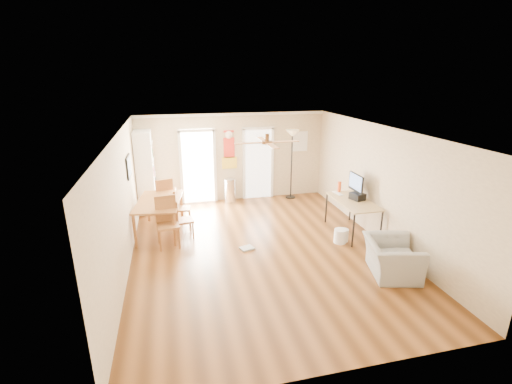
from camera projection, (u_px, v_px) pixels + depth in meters
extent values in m
plane|color=brown|center=(262.00, 250.00, 7.87)|extent=(7.00, 7.00, 0.00)
cube|color=red|center=(229.00, 149.00, 10.57)|extent=(0.46, 0.03, 1.10)
cube|color=white|center=(300.00, 141.00, 10.99)|extent=(0.50, 0.04, 0.60)
cube|color=black|center=(129.00, 167.00, 8.03)|extent=(0.04, 0.66, 0.48)
cylinder|color=silver|center=(230.00, 191.00, 10.72)|extent=(0.42, 0.42, 0.72)
cube|color=white|center=(338.00, 193.00, 9.02)|extent=(0.16, 0.36, 0.01)
cube|color=black|center=(357.00, 196.00, 8.57)|extent=(0.34, 0.37, 0.16)
cylinder|color=#F24D15|center=(339.00, 187.00, 9.13)|extent=(0.10, 0.10, 0.26)
cylinder|color=white|center=(343.00, 235.00, 8.27)|extent=(0.30, 0.30, 0.29)
cylinder|color=white|center=(340.00, 236.00, 8.18)|extent=(0.30, 0.30, 0.32)
cube|color=#9B9B96|center=(247.00, 248.00, 7.92)|extent=(0.34, 0.30, 0.04)
imported|color=gray|center=(392.00, 258.00, 6.85)|extent=(1.15, 1.25, 0.68)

